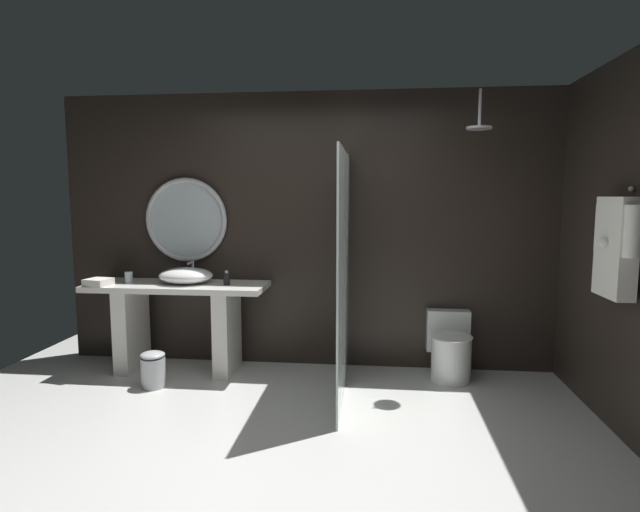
{
  "coord_description": "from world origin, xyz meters",
  "views": [
    {
      "loc": [
        0.63,
        -2.92,
        1.63
      ],
      "look_at": [
        0.21,
        0.97,
        1.17
      ],
      "focal_mm": 28.41,
      "sensor_mm": 36.0,
      "label": 1
    }
  ],
  "objects_px": {
    "folded_hand_towel": "(98,282)",
    "hanging_bathrobe": "(616,244)",
    "soap_dispenser": "(227,279)",
    "waste_bin": "(153,369)",
    "toilet": "(450,347)",
    "vessel_sink": "(186,276)",
    "rain_shower_head": "(479,125)",
    "tumbler_cup": "(129,277)",
    "round_wall_mirror": "(186,220)"
  },
  "relations": [
    {
      "from": "waste_bin",
      "to": "round_wall_mirror",
      "type": "bearing_deg",
      "value": 85.21
    },
    {
      "from": "vessel_sink",
      "to": "folded_hand_towel",
      "type": "relative_size",
      "value": 2.48
    },
    {
      "from": "vessel_sink",
      "to": "rain_shower_head",
      "type": "height_order",
      "value": "rain_shower_head"
    },
    {
      "from": "soap_dispenser",
      "to": "rain_shower_head",
      "type": "bearing_deg",
      "value": -2.46
    },
    {
      "from": "folded_hand_towel",
      "to": "soap_dispenser",
      "type": "bearing_deg",
      "value": 8.28
    },
    {
      "from": "hanging_bathrobe",
      "to": "waste_bin",
      "type": "distance_m",
      "value": 3.68
    },
    {
      "from": "tumbler_cup",
      "to": "hanging_bathrobe",
      "type": "relative_size",
      "value": 0.14
    },
    {
      "from": "hanging_bathrobe",
      "to": "soap_dispenser",
      "type": "bearing_deg",
      "value": 162.15
    },
    {
      "from": "tumbler_cup",
      "to": "rain_shower_head",
      "type": "height_order",
      "value": "rain_shower_head"
    },
    {
      "from": "waste_bin",
      "to": "folded_hand_towel",
      "type": "distance_m",
      "value": 0.96
    },
    {
      "from": "round_wall_mirror",
      "to": "waste_bin",
      "type": "distance_m",
      "value": 1.44
    },
    {
      "from": "round_wall_mirror",
      "to": "folded_hand_towel",
      "type": "xyz_separation_m",
      "value": [
        -0.67,
        -0.45,
        -0.55
      ]
    },
    {
      "from": "tumbler_cup",
      "to": "folded_hand_towel",
      "type": "xyz_separation_m",
      "value": [
        -0.2,
        -0.18,
        -0.02
      ]
    },
    {
      "from": "hanging_bathrobe",
      "to": "waste_bin",
      "type": "bearing_deg",
      "value": 171.54
    },
    {
      "from": "vessel_sink",
      "to": "waste_bin",
      "type": "distance_m",
      "value": 0.89
    },
    {
      "from": "vessel_sink",
      "to": "tumbler_cup",
      "type": "bearing_deg",
      "value": -176.97
    },
    {
      "from": "rain_shower_head",
      "to": "waste_bin",
      "type": "height_order",
      "value": "rain_shower_head"
    },
    {
      "from": "soap_dispenser",
      "to": "hanging_bathrobe",
      "type": "relative_size",
      "value": 0.18
    },
    {
      "from": "round_wall_mirror",
      "to": "waste_bin",
      "type": "xyz_separation_m",
      "value": [
        -0.06,
        -0.71,
        -1.25
      ]
    },
    {
      "from": "soap_dispenser",
      "to": "round_wall_mirror",
      "type": "height_order",
      "value": "round_wall_mirror"
    },
    {
      "from": "hanging_bathrobe",
      "to": "waste_bin",
      "type": "relative_size",
      "value": 2.33
    },
    {
      "from": "toilet",
      "to": "folded_hand_towel",
      "type": "relative_size",
      "value": 2.89
    },
    {
      "from": "soap_dispenser",
      "to": "hanging_bathrobe",
      "type": "height_order",
      "value": "hanging_bathrobe"
    },
    {
      "from": "vessel_sink",
      "to": "waste_bin",
      "type": "xyz_separation_m",
      "value": [
        -0.14,
        -0.46,
        -0.74
      ]
    },
    {
      "from": "vessel_sink",
      "to": "hanging_bathrobe",
      "type": "bearing_deg",
      "value": -16.42
    },
    {
      "from": "vessel_sink",
      "to": "rain_shower_head",
      "type": "xyz_separation_m",
      "value": [
        2.58,
        -0.13,
        1.32
      ]
    },
    {
      "from": "soap_dispenser",
      "to": "waste_bin",
      "type": "relative_size",
      "value": 0.42
    },
    {
      "from": "toilet",
      "to": "round_wall_mirror",
      "type": "bearing_deg",
      "value": 176.08
    },
    {
      "from": "vessel_sink",
      "to": "round_wall_mirror",
      "type": "bearing_deg",
      "value": 107.27
    },
    {
      "from": "soap_dispenser",
      "to": "folded_hand_towel",
      "type": "relative_size",
      "value": 0.66
    },
    {
      "from": "hanging_bathrobe",
      "to": "waste_bin",
      "type": "xyz_separation_m",
      "value": [
        -3.46,
        0.51,
        -1.16
      ]
    },
    {
      "from": "vessel_sink",
      "to": "rain_shower_head",
      "type": "distance_m",
      "value": 2.9
    },
    {
      "from": "round_wall_mirror",
      "to": "rain_shower_head",
      "type": "height_order",
      "value": "rain_shower_head"
    },
    {
      "from": "vessel_sink",
      "to": "tumbler_cup",
      "type": "relative_size",
      "value": 4.75
    },
    {
      "from": "rain_shower_head",
      "to": "waste_bin",
      "type": "bearing_deg",
      "value": -173.01
    },
    {
      "from": "rain_shower_head",
      "to": "hanging_bathrobe",
      "type": "bearing_deg",
      "value": -48.84
    },
    {
      "from": "tumbler_cup",
      "to": "rain_shower_head",
      "type": "relative_size",
      "value": 0.33
    },
    {
      "from": "round_wall_mirror",
      "to": "folded_hand_towel",
      "type": "height_order",
      "value": "round_wall_mirror"
    },
    {
      "from": "folded_hand_towel",
      "to": "hanging_bathrobe",
      "type": "bearing_deg",
      "value": -10.78
    },
    {
      "from": "waste_bin",
      "to": "folded_hand_towel",
      "type": "relative_size",
      "value": 1.56
    },
    {
      "from": "tumbler_cup",
      "to": "round_wall_mirror",
      "type": "bearing_deg",
      "value": 30.63
    },
    {
      "from": "toilet",
      "to": "vessel_sink",
      "type": "bearing_deg",
      "value": -178.2
    },
    {
      "from": "tumbler_cup",
      "to": "soap_dispenser",
      "type": "height_order",
      "value": "soap_dispenser"
    },
    {
      "from": "tumbler_cup",
      "to": "folded_hand_towel",
      "type": "bearing_deg",
      "value": -138.71
    },
    {
      "from": "tumbler_cup",
      "to": "toilet",
      "type": "distance_m",
      "value": 3.04
    },
    {
      "from": "round_wall_mirror",
      "to": "hanging_bathrobe",
      "type": "distance_m",
      "value": 3.61
    },
    {
      "from": "round_wall_mirror",
      "to": "hanging_bathrobe",
      "type": "xyz_separation_m",
      "value": [
        3.4,
        -1.23,
        -0.09
      ]
    },
    {
      "from": "soap_dispenser",
      "to": "waste_bin",
      "type": "bearing_deg",
      "value": -141.49
    },
    {
      "from": "folded_hand_towel",
      "to": "rain_shower_head",
      "type": "bearing_deg",
      "value": 1.26
    },
    {
      "from": "vessel_sink",
      "to": "folded_hand_towel",
      "type": "height_order",
      "value": "vessel_sink"
    }
  ]
}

